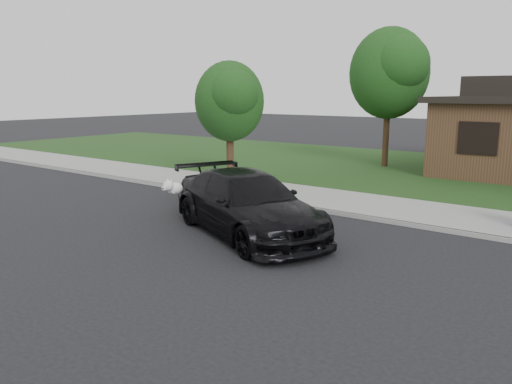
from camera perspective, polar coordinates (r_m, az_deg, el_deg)
The scene contains 7 objects.
ground at distance 11.04m, azimuth 10.02°, elevation -7.63°, with size 120.00×120.00×0.00m, color black.
sidewalk at distance 15.49m, azimuth 18.44°, elevation -2.29°, with size 60.00×3.00×0.12m, color gray.
curb at distance 14.11m, azimuth 16.49°, elevation -3.48°, with size 60.00×0.12×0.12m, color gray.
lawn at distance 23.11m, azimuth 24.80°, elevation 1.59°, with size 60.00×13.00×0.13m, color #193814.
sedan at distance 12.59m, azimuth -1.03°, elevation -1.34°, with size 5.88×4.25×1.58m.
tree_0 at distance 24.00m, azimuth 15.24°, elevation 13.15°, with size 3.78×3.60×6.34m.
tree_2 at distance 18.81m, azimuth -2.94°, elevation 10.44°, with size 2.73×2.60×4.59m.
Camera 1 is at (4.63, -9.37, 3.55)m, focal length 35.00 mm.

